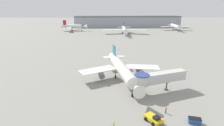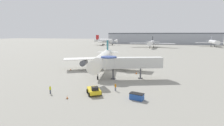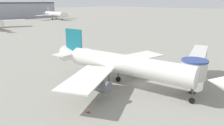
{
  "view_description": "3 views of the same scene",
  "coord_description": "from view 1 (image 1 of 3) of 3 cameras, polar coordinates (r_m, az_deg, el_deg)",
  "views": [
    {
      "loc": [
        -7.87,
        -52.94,
        23.49
      ],
      "look_at": [
        -5.95,
        2.81,
        5.78
      ],
      "focal_mm": 28.0,
      "sensor_mm": 36.0,
      "label": 1
    },
    {
      "loc": [
        13.95,
        -52.64,
        11.83
      ],
      "look_at": [
        2.05,
        -6.14,
        3.92
      ],
      "focal_mm": 28.0,
      "sensor_mm": 36.0,
      "label": 2
    },
    {
      "loc": [
        -30.85,
        -22.24,
        15.01
      ],
      "look_at": [
        -6.5,
        1.15,
        5.3
      ],
      "focal_mm": 35.0,
      "sensor_mm": 36.0,
      "label": 3
    }
  ],
  "objects": [
    {
      "name": "background_jet_red_tail",
      "position": [
        191.22,
        -12.57,
        11.62
      ],
      "size": [
        27.27,
        29.0,
        11.09
      ],
      "rotation": [
        0.0,
        0.0,
        1.45
      ],
      "color": "white",
      "rests_on": "ground_plane"
    },
    {
      "name": "background_jet_gray_tail",
      "position": [
        203.43,
        20.03,
        11.22
      ],
      "size": [
        31.63,
        31.18,
        10.15
      ],
      "rotation": [
        0.0,
        0.0,
        -0.07
      ],
      "color": "white",
      "rests_on": "ground_plane"
    },
    {
      "name": "ground_crew_wing_walker",
      "position": [
        43.73,
        17.2,
        -14.29
      ],
      "size": [
        0.32,
        0.22,
        1.65
      ],
      "rotation": [
        0.0,
        0.0,
        0.02
      ],
      "color": "#1E2338",
      "rests_on": "ground_plane"
    },
    {
      "name": "ground_plane",
      "position": [
        58.45,
        5.97,
        -6.18
      ],
      "size": [
        800.0,
        800.0,
        0.0
      ],
      "primitive_type": "plane",
      "color": "gray"
    },
    {
      "name": "pushback_tug_yellow",
      "position": [
        40.34,
        13.44,
        -17.2
      ],
      "size": [
        3.91,
        4.48,
        1.74
      ],
      "rotation": [
        0.0,
        0.0,
        0.55
      ],
      "color": "yellow",
      "rests_on": "ground_plane"
    },
    {
      "name": "jet_bridge",
      "position": [
        51.53,
        14.43,
        -4.71
      ],
      "size": [
        15.97,
        7.78,
        6.09
      ],
      "rotation": [
        0.0,
        0.0,
        0.32
      ],
      "color": "silver",
      "rests_on": "ground_plane"
    },
    {
      "name": "ground_crew_marshaller",
      "position": [
        37.48,
        0.61,
        -19.36
      ],
      "size": [
        0.31,
        0.37,
        1.65
      ],
      "rotation": [
        0.0,
        0.0,
        1.1
      ],
      "color": "#1E2338",
      "rests_on": "ground_plane"
    },
    {
      "name": "main_airplane",
      "position": [
        58.3,
        3.11,
        -1.9
      ],
      "size": [
        28.28,
        32.51,
        9.53
      ],
      "rotation": [
        0.0,
        0.0,
        0.16
      ],
      "color": "white",
      "rests_on": "ground_plane"
    },
    {
      "name": "background_jet_black_tail",
      "position": [
        164.15,
        4.1,
        10.88
      ],
      "size": [
        41.38,
        37.37,
        9.92
      ],
      "rotation": [
        0.0,
        0.0,
        -0.05
      ],
      "color": "white",
      "rests_on": "ground_plane"
    },
    {
      "name": "traffic_cone_port_wing",
      "position": [
        57.19,
        -7.47,
        -6.42
      ],
      "size": [
        0.44,
        0.44,
        0.72
      ],
      "color": "black",
      "rests_on": "ground_plane"
    },
    {
      "name": "service_container_blue",
      "position": [
        42.81,
        25.36,
        -16.63
      ],
      "size": [
        2.86,
        2.01,
        1.19
      ],
      "rotation": [
        0.0,
        0.0,
        -0.26
      ],
      "color": "#234C9E",
      "rests_on": "ground_plane"
    },
    {
      "name": "terminal_building",
      "position": [
        230.15,
        4.94,
        13.4
      ],
      "size": [
        131.11,
        21.34,
        13.57
      ],
      "color": "#999EA8",
      "rests_on": "ground_plane"
    },
    {
      "name": "traffic_cone_starboard_wing",
      "position": [
        59.04,
        14.18,
        -5.98
      ],
      "size": [
        0.5,
        0.5,
        0.83
      ],
      "color": "black",
      "rests_on": "ground_plane"
    }
  ]
}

